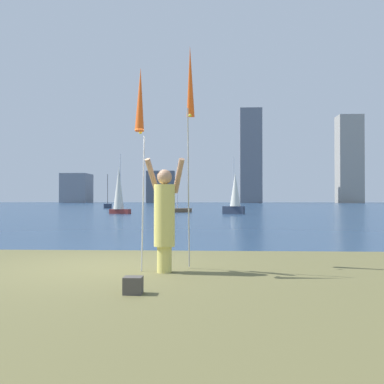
{
  "coord_description": "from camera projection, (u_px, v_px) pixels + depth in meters",
  "views": [
    {
      "loc": [
        2.14,
        -8.24,
        1.31
      ],
      "look_at": [
        1.2,
        12.2,
        1.59
      ],
      "focal_mm": 40.66,
      "sensor_mm": 36.0,
      "label": 1
    }
  ],
  "objects": [
    {
      "name": "skyline_tower_1",
      "position": [
        161.0,
        187.0,
        116.11
      ],
      "size": [
        7.4,
        3.53,
        8.49
      ],
      "color": "#565B66",
      "rests_on": "ground"
    },
    {
      "name": "skyline_tower_2",
      "position": [
        251.0,
        156.0,
        111.48
      ],
      "size": [
        5.59,
        3.62,
        24.23
      ],
      "color": "slate",
      "rests_on": "ground"
    },
    {
      "name": "sailboat_4",
      "position": [
        108.0,
        206.0,
        55.8
      ],
      "size": [
        1.61,
        2.67,
        4.36
      ],
      "color": "#333D51",
      "rests_on": "ground"
    },
    {
      "name": "sailboat_7",
      "position": [
        177.0,
        210.0,
        39.29
      ],
      "size": [
        2.62,
        1.92,
        4.51
      ],
      "color": "brown",
      "rests_on": "ground"
    },
    {
      "name": "skyline_tower_0",
      "position": [
        77.0,
        188.0,
        118.41
      ],
      "size": [
        7.04,
        7.95,
        7.87
      ],
      "color": "gray",
      "rests_on": "ground"
    },
    {
      "name": "sailboat_2",
      "position": [
        235.0,
        195.0,
        35.25
      ],
      "size": [
        1.84,
        1.14,
        4.62
      ],
      "color": "#333D51",
      "rests_on": "ground"
    },
    {
      "name": "person",
      "position": [
        164.0,
        216.0,
        7.65
      ],
      "size": [
        0.74,
        0.55,
        2.02
      ],
      "rotation": [
        0.0,
        0.0,
        -0.11
      ],
      "color": "#D8CC66",
      "rests_on": "ground"
    },
    {
      "name": "skyline_tower_3",
      "position": [
        349.0,
        159.0,
        110.69
      ],
      "size": [
        6.05,
        5.01,
        22.29
      ],
      "color": "gray",
      "rests_on": "ground"
    },
    {
      "name": "bag",
      "position": [
        133.0,
        285.0,
        5.92
      ],
      "size": [
        0.25,
        0.22,
        0.23
      ],
      "color": "#4C4742",
      "rests_on": "ground"
    },
    {
      "name": "kite_flag_right",
      "position": [
        190.0,
        87.0,
        8.49
      ],
      "size": [
        0.16,
        1.15,
        4.26
      ],
      "color": "#B2B2B7",
      "rests_on": "ground"
    },
    {
      "name": "kite_flag_left",
      "position": [
        140.0,
        104.0,
        7.57
      ],
      "size": [
        0.16,
        0.63,
        3.6
      ],
      "color": "#B2B2B7",
      "rests_on": "ground"
    },
    {
      "name": "ground",
      "position": [
        196.0,
        208.0,
        59.2
      ],
      "size": [
        120.0,
        138.0,
        0.12
      ],
      "color": "brown"
    },
    {
      "name": "sailboat_6",
      "position": [
        119.0,
        190.0,
        35.86
      ],
      "size": [
        1.82,
        1.06,
        4.94
      ],
      "color": "maroon",
      "rests_on": "ground"
    }
  ]
}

